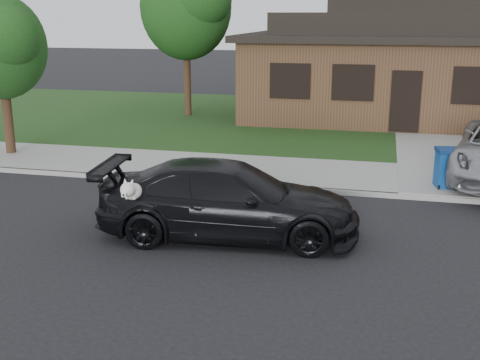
# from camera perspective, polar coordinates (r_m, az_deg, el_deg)

# --- Properties ---
(ground) EXTENTS (120.00, 120.00, 0.00)m
(ground) POSITION_cam_1_polar(r_m,az_deg,el_deg) (11.58, -3.92, -5.45)
(ground) COLOR black
(ground) RESTS_ON ground
(sidewalk) EXTENTS (60.00, 3.00, 0.12)m
(sidewalk) POSITION_cam_1_polar(r_m,az_deg,el_deg) (16.17, 1.34, 0.90)
(sidewalk) COLOR gray
(sidewalk) RESTS_ON ground
(curb) EXTENTS (60.00, 0.12, 0.12)m
(curb) POSITION_cam_1_polar(r_m,az_deg,el_deg) (14.76, 0.11, -0.52)
(curb) COLOR gray
(curb) RESTS_ON ground
(lawn) EXTENTS (60.00, 13.00, 0.13)m
(lawn) POSITION_cam_1_polar(r_m,az_deg,el_deg) (23.88, 5.42, 5.61)
(lawn) COLOR #193814
(lawn) RESTS_ON ground
(driveway) EXTENTS (4.50, 13.00, 0.14)m
(driveway) POSITION_cam_1_polar(r_m,az_deg,el_deg) (20.88, 20.73, 3.26)
(driveway) COLOR gray
(driveway) RESTS_ON ground
(sedan) EXTENTS (5.12, 2.58, 1.43)m
(sedan) POSITION_cam_1_polar(r_m,az_deg,el_deg) (11.41, -1.13, -1.92)
(sedan) COLOR black
(sedan) RESTS_ON ground
(recycling_bin) EXTENTS (0.66, 0.66, 0.95)m
(recycling_bin) POSITION_cam_1_polar(r_m,az_deg,el_deg) (15.08, 19.10, 1.09)
(recycling_bin) COLOR navy
(recycling_bin) RESTS_ON sidewalk
(house) EXTENTS (12.60, 8.60, 4.65)m
(house) POSITION_cam_1_polar(r_m,az_deg,el_deg) (25.39, 15.33, 10.44)
(house) COLOR #422B1C
(house) RESTS_ON ground
(tree_0) EXTENTS (3.78, 3.60, 6.34)m
(tree_0) POSITION_cam_1_polar(r_m,az_deg,el_deg) (24.40, -4.89, 16.25)
(tree_0) COLOR #332114
(tree_0) RESTS_ON ground
(tree_2) EXTENTS (2.73, 2.60, 4.59)m
(tree_2) POSITION_cam_1_polar(r_m,az_deg,el_deg) (18.77, -21.63, 11.79)
(tree_2) COLOR #332114
(tree_2) RESTS_ON ground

